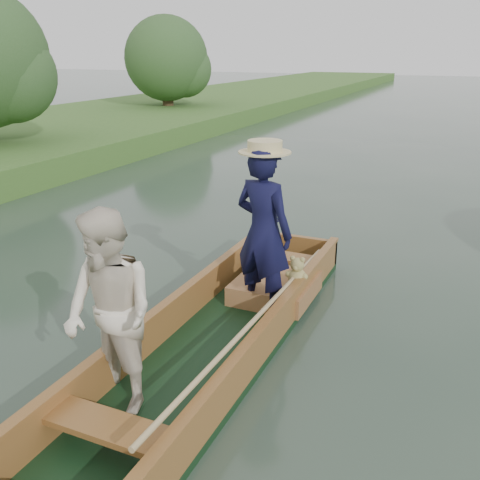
% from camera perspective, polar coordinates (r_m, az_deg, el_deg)
% --- Properties ---
extents(ground, '(120.00, 120.00, 0.00)m').
position_cam_1_polar(ground, '(5.27, -2.71, -11.81)').
color(ground, '#283D30').
rests_on(ground, ground).
extents(trees_far, '(22.73, 17.48, 4.27)m').
position_cam_1_polar(trees_far, '(12.32, 21.08, 16.72)').
color(trees_far, '#47331E').
rests_on(trees_far, ground).
extents(punt, '(1.35, 5.00, 1.90)m').
position_cam_1_polar(punt, '(4.93, -3.73, -6.19)').
color(punt, black).
rests_on(punt, ground).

